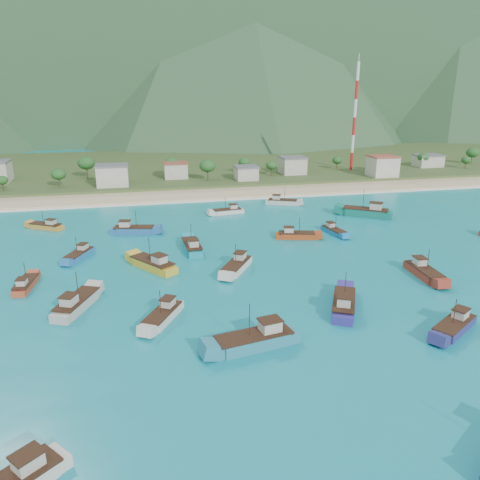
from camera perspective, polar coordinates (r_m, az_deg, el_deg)
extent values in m
plane|color=#0C7788|center=(87.20, -0.67, -5.68)|extent=(600.00, 600.00, 0.00)
cube|color=beige|center=(161.84, -6.50, 5.40)|extent=(400.00, 18.00, 1.20)
cube|color=#385123|center=(221.55, -8.28, 8.73)|extent=(400.00, 110.00, 2.40)
cube|color=white|center=(152.63, -6.10, 4.64)|extent=(400.00, 2.50, 0.08)
cube|color=#385942|center=(501.45, 3.67, 25.43)|extent=(1100.00, 160.00, 200.00)
cube|color=#284C2D|center=(380.98, -17.53, 23.28)|extent=(800.00, 160.00, 150.00)
cone|color=#284C2D|center=(389.01, -1.27, 25.39)|extent=(280.00, 280.00, 170.00)
cube|color=beige|center=(174.77, -15.28, 7.54)|extent=(10.89, 8.45, 7.12)
cube|color=beige|center=(185.66, -7.86, 8.36)|extent=(8.80, 7.34, 5.68)
cube|color=beige|center=(181.02, 0.75, 8.12)|extent=(8.08, 8.15, 4.68)
cube|color=beige|center=(194.96, 6.42, 8.98)|extent=(9.52, 9.18, 6.41)
cube|color=beige|center=(195.94, 16.97, 8.55)|extent=(10.09, 8.97, 7.67)
cube|color=beige|center=(227.88, 21.94, 8.91)|extent=(11.34, 8.12, 4.86)
cylinder|color=red|center=(209.18, 13.43, 9.34)|extent=(1.20, 1.20, 7.29)
cylinder|color=white|center=(208.27, 13.58, 11.32)|extent=(1.20, 1.20, 7.29)
cylinder|color=red|center=(207.61, 13.73, 13.32)|extent=(1.20, 1.20, 7.29)
cylinder|color=white|center=(207.20, 13.88, 15.32)|extent=(1.20, 1.20, 7.29)
cylinder|color=red|center=(207.05, 14.04, 17.33)|extent=(1.20, 1.20, 7.29)
cylinder|color=white|center=(207.16, 14.20, 19.35)|extent=(1.20, 1.20, 7.29)
cube|color=teal|center=(67.86, 1.70, -12.37)|extent=(12.87, 5.93, 2.26)
cube|color=beige|center=(67.84, 3.69, -10.43)|extent=(3.20, 2.76, 1.83)
cylinder|color=#382114|center=(65.81, 1.16, -9.74)|extent=(0.12, 0.12, 5.07)
cube|color=#A73D17|center=(115.28, 6.93, 0.44)|extent=(10.12, 5.24, 1.77)
cube|color=beige|center=(114.66, 5.97, 1.21)|extent=(2.59, 2.28, 1.43)
cylinder|color=#382114|center=(114.50, 7.26, 1.80)|extent=(0.12, 0.12, 3.97)
cube|color=beige|center=(51.43, -24.43, -23.39)|extent=(3.11, 3.06, 1.58)
cube|color=#166EB2|center=(120.53, 11.39, 0.94)|extent=(3.88, 8.97, 1.58)
cube|color=beige|center=(121.55, 10.99, 1.82)|extent=(1.88, 2.20, 1.28)
cylinder|color=#382114|center=(119.42, 11.59, 2.05)|extent=(0.12, 0.12, 3.55)
cube|color=teal|center=(106.41, -5.87, -0.96)|extent=(3.68, 11.18, 2.01)
cube|color=beige|center=(103.71, -5.71, -0.40)|extent=(2.12, 2.59, 1.63)
cylinder|color=#382114|center=(105.99, -5.98, 0.82)|extent=(0.12, 0.12, 4.53)
cube|color=gold|center=(97.00, -10.63, -3.07)|extent=(9.55, 11.48, 2.12)
cube|color=beige|center=(94.56, -9.81, -2.34)|extent=(3.27, 3.39, 1.72)
cylinder|color=#382114|center=(96.34, -10.99, -1.06)|extent=(0.12, 0.12, 4.76)
cube|color=beige|center=(149.09, 5.23, 4.55)|extent=(10.30, 6.74, 1.81)
cube|color=beige|center=(148.94, 4.47, 5.20)|extent=(2.81, 2.59, 1.47)
cylinder|color=#382114|center=(148.38, 5.49, 5.64)|extent=(0.12, 0.12, 4.08)
cube|color=#106A5A|center=(139.09, 15.01, 3.17)|extent=(13.72, 11.31, 2.52)
cube|color=beige|center=(138.24, 16.25, 3.95)|extent=(4.04, 3.89, 2.05)
cylinder|color=#382114|center=(138.23, 14.82, 4.85)|extent=(0.12, 0.12, 5.68)
cube|color=#B1ABA1|center=(83.34, -19.21, -7.46)|extent=(7.37, 11.59, 2.03)
cube|color=beige|center=(80.81, -20.12, -6.94)|extent=(2.87, 3.14, 1.65)
cylinder|color=#382114|center=(82.53, -19.23, -5.20)|extent=(0.12, 0.12, 4.57)
cube|color=silver|center=(94.42, -0.43, -3.40)|extent=(8.28, 10.60, 1.92)
cube|color=beige|center=(95.71, 0.01, -1.99)|extent=(2.92, 3.06, 1.56)
cylinder|color=#382114|center=(92.80, -0.56, -1.74)|extent=(0.12, 0.12, 4.32)
cube|color=beige|center=(137.09, -1.58, 3.39)|extent=(9.52, 3.96, 1.68)
cube|color=beige|center=(137.32, -0.83, 4.08)|extent=(2.31, 1.96, 1.36)
cylinder|color=#382114|center=(136.27, -1.80, 4.48)|extent=(0.12, 0.12, 3.78)
cube|color=#AF4327|center=(95.12, -24.62, -5.09)|extent=(3.45, 8.80, 1.56)
cube|color=beige|center=(93.08, -25.05, -4.70)|extent=(1.77, 2.11, 1.27)
cylinder|color=#382114|center=(94.66, -24.73, -3.56)|extent=(0.12, 0.12, 3.51)
cube|color=navy|center=(78.70, 24.58, -9.77)|extent=(10.18, 7.95, 1.85)
cube|color=beige|center=(79.78, 25.29, -8.15)|extent=(2.94, 2.80, 1.50)
cylinder|color=#382114|center=(76.93, 24.72, -7.94)|extent=(0.12, 0.12, 4.15)
cube|color=beige|center=(75.99, -9.39, -9.29)|extent=(7.39, 9.97, 1.79)
cube|color=beige|center=(76.88, -8.79, -7.57)|extent=(2.67, 2.83, 1.45)
cylinder|color=#382114|center=(74.26, -9.70, -7.48)|extent=(0.12, 0.12, 4.02)
cube|color=navy|center=(80.35, 12.53, -7.79)|extent=(8.18, 11.79, 2.09)
cube|color=beige|center=(77.42, 12.56, -7.27)|extent=(3.05, 3.28, 1.70)
cylinder|color=#382114|center=(79.56, 12.71, -5.39)|extent=(0.12, 0.12, 4.70)
cube|color=#235C92|center=(121.38, -12.76, 1.08)|extent=(11.43, 5.45, 2.00)
cube|color=beige|center=(121.38, -13.86, 1.89)|extent=(2.86, 2.49, 1.62)
cylinder|color=#382114|center=(120.37, -12.58, 2.56)|extent=(0.12, 0.12, 4.50)
cube|color=#C18531|center=(132.35, -22.61, 1.45)|extent=(9.35, 7.19, 1.69)
cube|color=beige|center=(130.73, -22.06, 2.02)|extent=(2.69, 2.55, 1.37)
cylinder|color=#382114|center=(132.01, -22.92, 2.61)|extent=(0.12, 0.12, 3.80)
cube|color=#2368AA|center=(107.05, -19.03, -1.88)|extent=(6.17, 9.30, 1.64)
cube|color=beige|center=(108.07, -18.63, -0.82)|extent=(2.35, 2.55, 1.33)
cylinder|color=#382114|center=(105.81, -19.32, -0.61)|extent=(0.12, 0.12, 3.69)
cube|color=maroon|center=(98.17, 21.56, -3.87)|extent=(3.80, 10.86, 1.94)
cube|color=beige|center=(99.32, 21.06, -2.47)|extent=(2.10, 2.54, 1.58)
cylinder|color=#382114|center=(96.62, 21.96, -2.25)|extent=(0.12, 0.12, 4.37)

